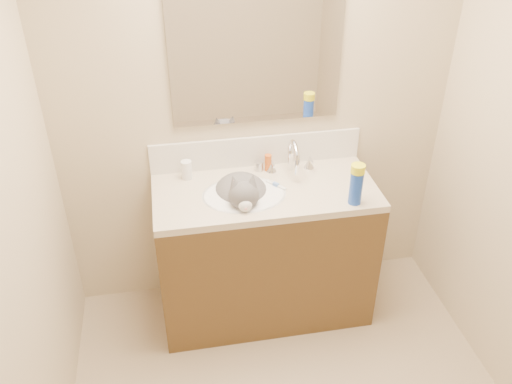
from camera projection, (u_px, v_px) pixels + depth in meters
name	position (u px, v px, depth m)	size (l,w,h in m)	color
room_shell	(326.00, 186.00, 1.75)	(2.24, 2.54, 2.52)	#C4B292
vanity_cabinet	(265.00, 254.00, 3.14)	(1.20, 0.55, 0.82)	#4F371B
counter_slab	(265.00, 192.00, 2.91)	(1.20, 0.55, 0.04)	beige
basin	(244.00, 205.00, 2.89)	(0.45, 0.36, 0.14)	white
faucet	(293.00, 160.00, 2.99)	(0.28, 0.20, 0.21)	silver
cat	(242.00, 195.00, 2.89)	(0.34, 0.43, 0.33)	#514F51
backsplash	(256.00, 151.00, 3.07)	(1.20, 0.02, 0.18)	silver
mirror	(257.00, 49.00, 2.74)	(0.90, 0.02, 0.80)	white
pill_bottle	(187.00, 170.00, 2.96)	(0.06, 0.06, 0.11)	white
pill_label	(187.00, 171.00, 2.97)	(0.05, 0.05, 0.04)	orange
silver_jar	(259.00, 166.00, 3.05)	(0.05, 0.05, 0.06)	#B7B7BC
amber_bottle	(268.00, 163.00, 3.04)	(0.04, 0.04, 0.10)	#C35317
toothbrush	(276.00, 185.00, 2.92)	(0.01, 0.13, 0.01)	white
toothbrush_head	(276.00, 184.00, 2.92)	(0.02, 0.03, 0.02)	#6187CE
spray_can	(356.00, 188.00, 2.74)	(0.07, 0.07, 0.18)	#1A43B7
spray_cap	(358.00, 169.00, 2.68)	(0.07, 0.07, 0.04)	yellow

